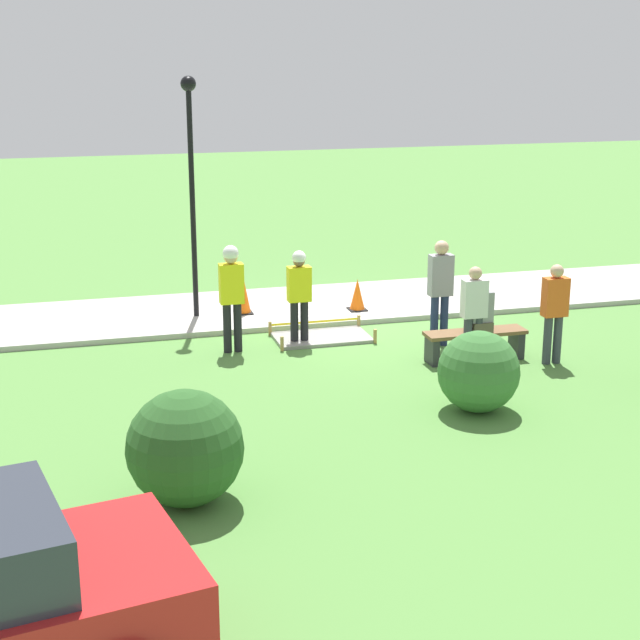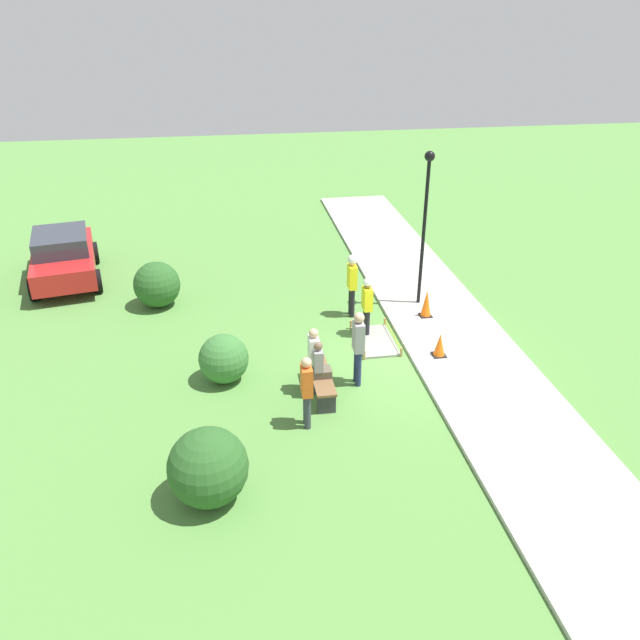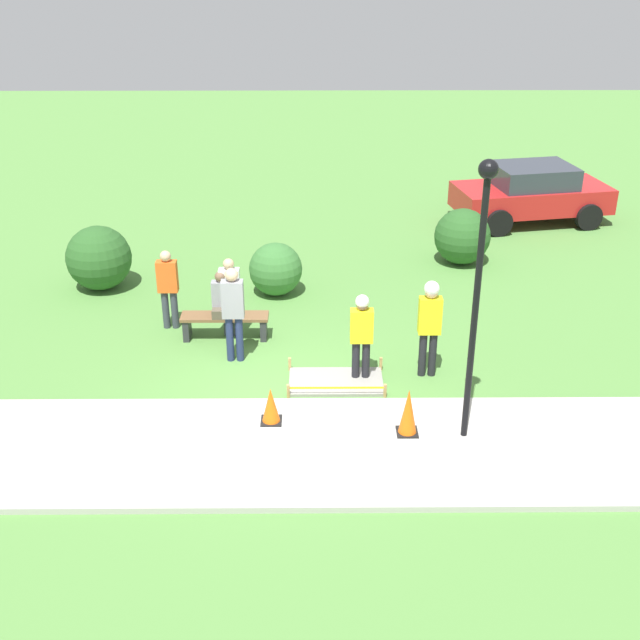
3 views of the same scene
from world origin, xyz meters
TOP-DOWN VIEW (x-y plane):
  - ground_plane at (0.00, 0.00)m, footprint 60.00×60.00m
  - sidewalk at (0.00, -1.44)m, footprint 28.00×2.88m
  - wet_concrete_patch at (0.92, 0.67)m, footprint 1.72×1.01m
  - traffic_cone_near_patch at (-0.16, -0.71)m, footprint 0.34×0.34m
  - traffic_cone_far_patch at (2.01, -1.05)m, footprint 0.34×0.34m
  - park_bench at (-1.22, 2.46)m, footprint 1.71×0.44m
  - person_seated_on_bench at (-1.27, 2.51)m, footprint 0.36×0.44m
  - worker_supervisor at (1.36, 0.82)m, footprint 0.40×0.24m
  - worker_assistant at (2.57, 0.97)m, footprint 0.40×0.27m
  - bystander_in_orange_shirt at (-2.37, 2.95)m, footprint 0.40×0.22m
  - bystander_in_gray_shirt at (-1.11, 2.61)m, footprint 0.40×0.22m
  - bystander_in_white_shirt at (-0.94, 1.56)m, footprint 0.40×0.24m
  - lamppost_near at (2.89, -1.11)m, footprint 0.28×0.28m
  - shrub_rounded_mid at (-0.31, 4.62)m, footprint 1.17×1.17m
  - shrub_rounded_far at (4.09, 6.44)m, footprint 1.35×1.35m

SIDE VIEW (x-z plane):
  - ground_plane at x=0.00m, z-range 0.00..0.00m
  - wet_concrete_patch at x=0.92m, z-range -0.09..0.16m
  - sidewalk at x=0.00m, z-range 0.00..0.10m
  - park_bench at x=-1.22m, z-range 0.10..0.60m
  - traffic_cone_near_patch at x=-0.16m, z-range 0.10..0.71m
  - traffic_cone_far_patch at x=2.01m, z-range 0.10..0.88m
  - shrub_rounded_mid at x=-0.31m, z-range 0.00..1.17m
  - shrub_rounded_far at x=4.09m, z-range 0.00..1.35m
  - person_seated_on_bench at x=-1.27m, z-range 0.41..1.30m
  - bystander_in_gray_shirt at x=-1.11m, z-range 0.10..1.73m
  - bystander_in_orange_shirt at x=-2.37m, z-range 0.11..1.77m
  - worker_supervisor at x=1.36m, z-range 0.14..1.80m
  - bystander_in_white_shirt at x=-0.94m, z-range 0.14..1.99m
  - worker_assistant at x=2.57m, z-range 0.19..2.03m
  - lamppost_near at x=2.89m, z-range 0.73..5.15m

